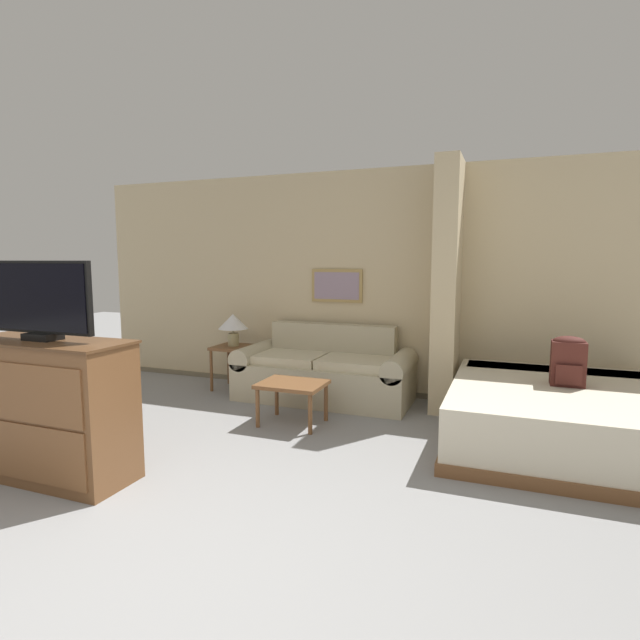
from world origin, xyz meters
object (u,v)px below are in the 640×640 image
at_px(backpack, 568,360).
at_px(coffee_table, 292,388).
at_px(bed, 557,415).
at_px(couch, 325,372).
at_px(table_lamp, 233,323).
at_px(tv, 40,300).
at_px(tv_dresser, 47,409).

bearing_deg(backpack, coffee_table, -170.76).
bearing_deg(bed, couch, 165.32).
xyz_separation_m(couch, backpack, (2.41, -0.53, 0.42)).
bearing_deg(table_lamp, couch, -1.30).
height_order(couch, coffee_table, couch).
distance_m(couch, bed, 2.42).
relative_size(table_lamp, tv, 0.43).
bearing_deg(couch, table_lamp, 178.70).
relative_size(coffee_table, backpack, 1.45).
xyz_separation_m(tv_dresser, bed, (3.50, 2.01, -0.25)).
xyz_separation_m(tv_dresser, tv, (0.00, 0.00, 0.79)).
bearing_deg(couch, tv, -113.83).
xyz_separation_m(coffee_table, table_lamp, (-1.21, 0.95, 0.46)).
distance_m(coffee_table, tv_dresser, 2.07).
bearing_deg(bed, coffee_table, -172.39).
xyz_separation_m(couch, table_lamp, (-1.19, 0.03, 0.50)).
relative_size(coffee_table, bed, 0.31).
height_order(bed, backpack, backpack).
distance_m(couch, backpack, 2.50).
relative_size(coffee_table, tv, 0.67).
xyz_separation_m(tv, backpack, (3.57, 2.09, -0.57)).
xyz_separation_m(table_lamp, tv, (0.04, -2.65, 0.48)).
bearing_deg(tv, backpack, 30.36).
bearing_deg(couch, coffee_table, -89.24).
distance_m(couch, coffee_table, 0.93).
bearing_deg(backpack, tv_dresser, -149.63).
xyz_separation_m(couch, coffee_table, (0.01, -0.92, 0.05)).
xyz_separation_m(tv, bed, (3.50, 2.01, -1.03)).
distance_m(table_lamp, bed, 3.64).
height_order(tv, bed, tv).
bearing_deg(bed, table_lamp, 169.74).
bearing_deg(couch, backpack, -12.51).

